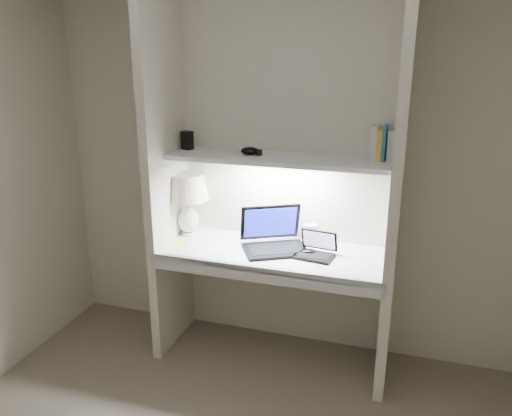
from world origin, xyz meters
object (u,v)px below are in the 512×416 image
at_px(laptop_main, 274,239).
at_px(speaker, 310,234).
at_px(table_lamp, 187,194).
at_px(laptop_netbook, 316,250).
at_px(book_row, 387,144).

xyz_separation_m(laptop_main, speaker, (0.21, 0.16, 0.00)).
height_order(table_lamp, speaker, table_lamp).
distance_m(table_lamp, laptop_netbook, 0.96).
distance_m(laptop_main, book_row, 0.92).
xyz_separation_m(table_lamp, book_row, (1.29, 0.08, 0.40)).
distance_m(table_lamp, book_row, 1.35).
bearing_deg(table_lamp, laptop_main, -5.62).
relative_size(table_lamp, laptop_netbook, 1.69).
bearing_deg(laptop_netbook, laptop_main, 177.49).
height_order(laptop_main, speaker, laptop_main).
bearing_deg(laptop_netbook, speaker, 118.54).
xyz_separation_m(laptop_main, book_row, (0.66, 0.14, 0.63)).
bearing_deg(speaker, table_lamp, 163.54).
distance_m(laptop_netbook, book_row, 0.78).
bearing_deg(laptop_main, table_lamp, 145.73).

